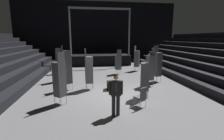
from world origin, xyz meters
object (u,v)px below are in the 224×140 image
Objects in this scene: stage_riser at (100,59)px; man_with_tie at (116,92)px; chair_stack_mid_left at (150,67)px; chair_stack_rear_centre at (157,64)px; chair_stack_aisle_left at (65,59)px; loose_chair_near_man at (141,96)px; chair_stack_mid_right at (118,62)px; chair_stack_aisle_right at (60,65)px; chair_stack_mid_centre at (137,58)px; chair_stack_rear_left at (145,76)px; chair_stack_rear_right at (67,70)px; chair_stack_front_left at (59,79)px; equipment_road_case at (114,85)px; chair_stack_front_right at (89,69)px.

stage_riser reaches higher than man_with_tie.
chair_stack_rear_centre is at bearing -47.57° from chair_stack_mid_left.
chair_stack_aisle_left reaches higher than loose_chair_near_man.
chair_stack_aisle_right reaches higher than chair_stack_mid_right.
chair_stack_mid_centre is 2.53× the size of loose_chair_near_man.
loose_chair_near_man is (-2.26, -8.33, -0.66)m from chair_stack_mid_centre.
chair_stack_rear_centre is (3.83, 4.90, 0.30)m from man_with_tie.
chair_stack_rear_centre is at bearing -68.24° from stage_riser.
chair_stack_rear_right is (-4.16, 1.94, 0.04)m from chair_stack_rear_left.
chair_stack_mid_centre is (5.92, 7.45, -0.04)m from chair_stack_front_left.
man_with_tie is at bearing 88.11° from chair_stack_aisle_right.
man_with_tie is 2.86m from chair_stack_front_left.
chair_stack_rear_left is 2.56× the size of equipment_road_case.
chair_stack_rear_centre reaches higher than chair_stack_aisle_left.
chair_stack_rear_left is (2.87, -1.84, -0.08)m from chair_stack_front_right.
chair_stack_rear_left is 1.47m from loose_chair_near_man.
chair_stack_aisle_left reaches higher than man_with_tie.
chair_stack_mid_left reaches higher than equipment_road_case.
man_with_tie is 0.68× the size of chair_stack_rear_centre.
chair_stack_front_right is 1.00× the size of chair_stack_mid_left.
chair_stack_rear_centre is at bearing -14.43° from chair_stack_rear_left.
man_with_tie is at bearing -0.72° from chair_stack_aisle_left.
chair_stack_rear_right is 6.24m from chair_stack_rear_centre.
stage_riser is 10.04m from chair_stack_mid_left.
chair_stack_mid_left is at bearing 24.63° from chair_stack_rear_centre.
chair_stack_front_left is 1.04× the size of chair_stack_aisle_right.
chair_stack_aisle_left is at bearing 62.81° from chair_stack_rear_right.
chair_stack_rear_centre is (3.48, -8.73, 0.61)m from stage_riser.
stage_riser is 3.26× the size of chair_stack_mid_right.
chair_stack_mid_right is at bearing 15.97° from chair_stack_mid_left.
chair_stack_rear_left is at bearing 111.13° from chair_stack_aisle_right.
chair_stack_rear_left is at bearing 51.32° from chair_stack_front_right.
chair_stack_front_left is at bearing -146.14° from equipment_road_case.
chair_stack_rear_right is (-5.23, -0.13, -0.04)m from chair_stack_mid_left.
chair_stack_mid_left is 5.23m from chair_stack_rear_right.
chair_stack_rear_right reaches higher than equipment_road_case.
chair_stack_mid_centre is (3.53, 8.99, 0.21)m from man_with_tie.
chair_stack_mid_right is 2.32m from chair_stack_mid_centre.
equipment_road_case is (2.79, -0.35, -0.95)m from chair_stack_rear_right.
chair_stack_aisle_right is at bearing -18.63° from chair_stack_aisle_left.
stage_riser is 7.74× the size of equipment_road_case.
chair_stack_rear_centre reaches higher than chair_stack_mid_left.
chair_stack_mid_left is 5.09m from chair_stack_mid_centre.
chair_stack_front_left is 1.04× the size of chair_stack_rear_right.
chair_stack_mid_left is 1.00× the size of chair_stack_aisle_left.
chair_stack_rear_centre is 3.79m from equipment_road_case.
chair_stack_front_left is 7.41m from chair_stack_mid_right.
chair_stack_rear_left is (-1.07, -2.07, -0.08)m from chair_stack_mid_left.
chair_stack_mid_right is 5.56m from chair_stack_rear_right.
chair_stack_mid_left reaches higher than chair_stack_mid_centre.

